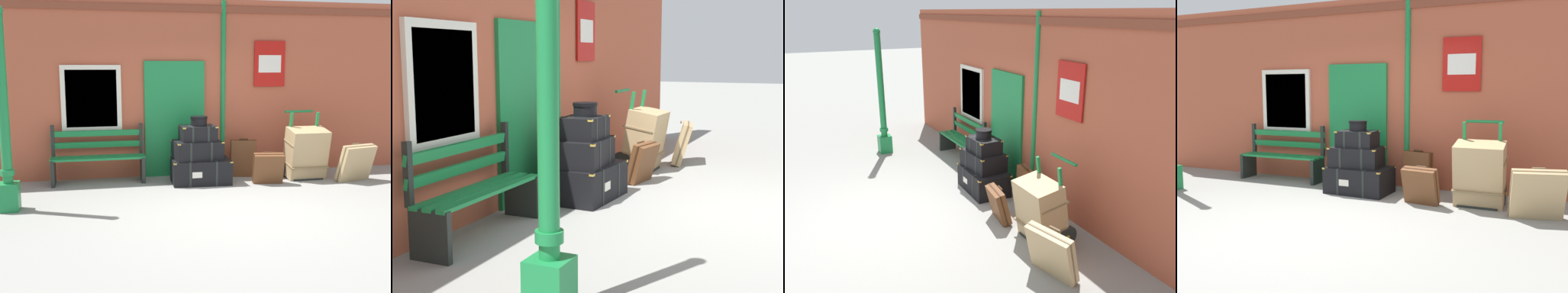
% 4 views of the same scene
% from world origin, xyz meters
% --- Properties ---
extents(ground_plane, '(60.00, 60.00, 0.00)m').
position_xyz_m(ground_plane, '(0.00, 0.00, 0.00)').
color(ground_plane, gray).
extents(brick_facade, '(10.40, 0.35, 3.20)m').
position_xyz_m(brick_facade, '(-0.02, 2.60, 1.60)').
color(brick_facade, '#AD5138').
rests_on(brick_facade, ground).
extents(lamp_post, '(0.28, 0.28, 2.82)m').
position_xyz_m(lamp_post, '(-3.13, 0.72, 1.06)').
color(lamp_post, '#197A3D').
rests_on(lamp_post, ground).
extents(platform_bench, '(1.60, 0.43, 1.01)m').
position_xyz_m(platform_bench, '(-1.87, 2.16, 0.44)').
color(platform_bench, '#197A3D').
rests_on(platform_bench, ground).
extents(steamer_trunk_base, '(1.04, 0.70, 0.43)m').
position_xyz_m(steamer_trunk_base, '(-0.14, 1.76, 0.21)').
color(steamer_trunk_base, black).
rests_on(steamer_trunk_base, ground).
extents(steamer_trunk_middle, '(0.85, 0.60, 0.33)m').
position_xyz_m(steamer_trunk_middle, '(-0.19, 1.79, 0.58)').
color(steamer_trunk_middle, black).
rests_on(steamer_trunk_middle, steamer_trunk_base).
extents(steamer_trunk_top, '(0.62, 0.46, 0.27)m').
position_xyz_m(steamer_trunk_top, '(-0.18, 1.79, 0.87)').
color(steamer_trunk_top, black).
rests_on(steamer_trunk_top, steamer_trunk_middle).
extents(round_hatbox, '(0.29, 0.29, 0.16)m').
position_xyz_m(round_hatbox, '(-0.16, 1.78, 1.10)').
color(round_hatbox, black).
rests_on(round_hatbox, steamer_trunk_top).
extents(porters_trolley, '(0.71, 0.56, 1.21)m').
position_xyz_m(porters_trolley, '(1.78, 1.84, 0.27)').
color(porters_trolley, black).
rests_on(porters_trolley, ground).
extents(large_brown_trunk, '(0.70, 0.58, 0.94)m').
position_xyz_m(large_brown_trunk, '(1.78, 1.67, 0.47)').
color(large_brown_trunk, tan).
rests_on(large_brown_trunk, ground).
extents(suitcase_charcoal, '(0.55, 0.36, 0.56)m').
position_xyz_m(suitcase_charcoal, '(0.98, 1.44, 0.28)').
color(suitcase_charcoal, brown).
rests_on(suitcase_charcoal, ground).
extents(suitcase_cream, '(0.48, 0.25, 0.71)m').
position_xyz_m(suitcase_cream, '(0.74, 2.09, 0.34)').
color(suitcase_cream, brown).
rests_on(suitcase_cream, ground).
extents(suitcase_olive, '(0.72, 0.47, 0.68)m').
position_xyz_m(suitcase_olive, '(2.56, 1.29, 0.33)').
color(suitcase_olive, tan).
rests_on(suitcase_olive, ground).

